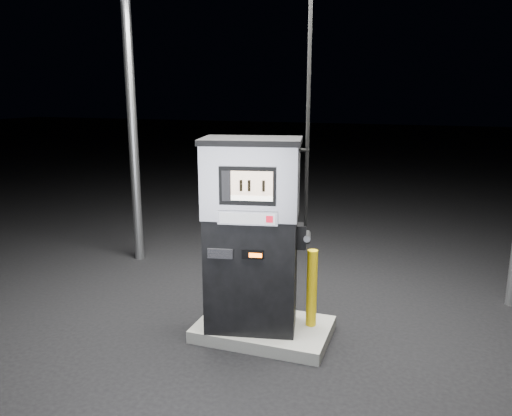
% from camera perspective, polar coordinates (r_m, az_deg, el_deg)
% --- Properties ---
extents(ground, '(80.00, 80.00, 0.00)m').
position_cam_1_polar(ground, '(6.32, 0.87, -14.30)').
color(ground, black).
rests_on(ground, ground).
extents(pump_island, '(1.60, 1.00, 0.15)m').
position_cam_1_polar(pump_island, '(6.29, 0.88, -13.69)').
color(pump_island, slate).
rests_on(pump_island, ground).
extents(fuel_dispenser, '(1.31, 0.89, 4.70)m').
position_cam_1_polar(fuel_dispenser, '(5.77, -0.48, -2.95)').
color(fuel_dispenser, black).
rests_on(fuel_dispenser, pump_island).
extents(bollard_left, '(0.18, 0.18, 1.03)m').
position_cam_1_polar(bollard_left, '(6.26, -4.11, -7.96)').
color(bollard_left, yellow).
rests_on(bollard_left, pump_island).
extents(bollard_right, '(0.17, 0.17, 0.95)m').
position_cam_1_polar(bollard_right, '(6.07, 6.39, -9.09)').
color(bollard_right, yellow).
rests_on(bollard_right, pump_island).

